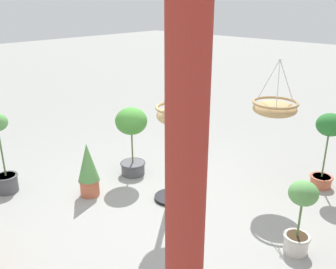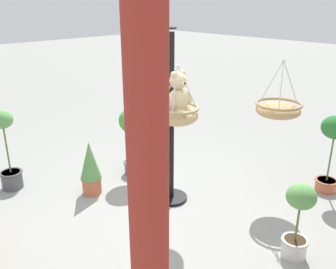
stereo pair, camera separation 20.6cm
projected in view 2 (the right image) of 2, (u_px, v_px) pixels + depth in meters
The scene contains 10 objects.
ground_plane at pixel (163, 208), 4.87m from camera, with size 40.00×40.00×0.00m, color gray.
display_pole_central at pixel (171, 152), 4.84m from camera, with size 0.44×0.44×2.30m.
hanging_basket_with_teddy at pixel (177, 114), 4.36m from camera, with size 0.53×0.53×0.71m.
teddy_bear at pixel (179, 96), 4.26m from camera, with size 0.36×0.31×0.52m.
hanging_basket_left_high at pixel (278, 109), 4.86m from camera, with size 0.61×0.61×0.77m.
potted_plant_fern_front at pixel (135, 133), 5.59m from camera, with size 0.48×0.48×1.09m.
potted_plant_flowering_red at pixel (90, 168), 5.10m from camera, with size 0.30×0.30×0.78m.
potted_plant_tall_leafy at pixel (298, 218), 3.80m from camera, with size 0.31×0.31×0.86m.
potted_plant_bushy_green at pixel (8, 153), 5.19m from camera, with size 0.33×0.33×1.18m.
potted_plant_small_succulent at pixel (333, 145), 5.06m from camera, with size 0.38×0.38×1.13m.
Camera 2 is at (2.88, 3.08, 2.62)m, focal length 39.11 mm.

